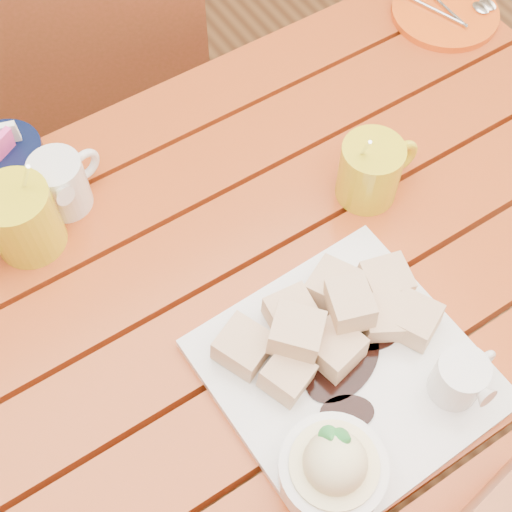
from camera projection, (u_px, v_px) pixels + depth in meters
ground at (261, 460)px, 1.54m from camera, size 5.00×5.00×0.00m
table at (264, 336)px, 0.98m from camera, size 1.20×0.79×0.75m
dessert_plate at (346, 384)px, 0.80m from camera, size 0.30×0.30×0.12m
coffee_mug_left at (20, 220)px, 0.89m from camera, size 0.13×0.09×0.15m
coffee_mug_right at (371, 170)px, 0.94m from camera, size 0.12×0.08×0.14m
cream_pitcher at (62, 183)px, 0.93m from camera, size 0.10×0.09×0.09m
sugar_caddy at (10, 164)px, 0.95m from camera, size 0.10×0.10×0.11m
orange_saucer at (446, 13)px, 1.15m from camera, size 0.17×0.17×0.02m
chair_far at (100, 97)px, 1.41m from camera, size 0.53×0.53×0.88m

